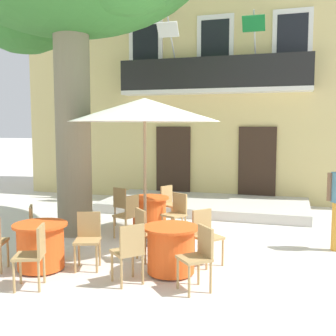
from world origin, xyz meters
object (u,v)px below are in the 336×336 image
Objects in this scene: cafe_chair_near_tree_2 at (170,202)px; cafe_table_front at (41,246)px; cafe_table_middle at (171,249)px; cafe_chair_front_1 at (38,227)px; cafe_chair_middle_0 at (146,231)px; cafe_chair_near_tree_3 at (123,204)px; cafe_table_near_tree at (149,213)px; cafe_chair_front_3 at (34,252)px; cafe_chair_near_tree_0 at (128,213)px; cafe_chair_near_tree_1 at (176,212)px; cafe_chair_middle_1 at (129,249)px; cafe_chair_front_0 at (88,236)px; cafe_chair_middle_3 at (206,233)px; cafe_umbrella at (145,111)px; cafe_chair_middle_2 at (199,254)px.

cafe_table_front is (-1.11, -3.55, -0.14)m from cafe_chair_near_tree_2.
cafe_table_middle is 0.95× the size of cafe_chair_front_1.
cafe_chair_front_1 is (-1.94, -0.32, 0.00)m from cafe_chair_middle_0.
cafe_chair_near_tree_3 is 2.53m from cafe_chair_front_1.
cafe_chair_front_1 is at bearing -170.58° from cafe_chair_middle_0.
cafe_table_near_tree is 3.55m from cafe_chair_front_3.
cafe_chair_near_tree_1 is (0.90, 0.44, 0.00)m from cafe_chair_near_tree_0.
cafe_chair_middle_1 is at bearing -20.09° from cafe_chair_front_1.
cafe_chair_front_3 is (0.22, -3.72, 0.00)m from cafe_chair_near_tree_3.
cafe_chair_near_tree_2 is 3.27m from cafe_chair_front_0.
cafe_chair_near_tree_2 is 2.84m from cafe_chair_middle_3.
cafe_chair_middle_1 is (0.05, -2.72, 0.00)m from cafe_chair_near_tree_1.
cafe_table_near_tree is at bearing 104.79° from cafe_umbrella.
cafe_chair_middle_0 is 1.00× the size of cafe_chair_front_1.
cafe_chair_near_tree_0 reaches higher than cafe_table_front.
cafe_chair_near_tree_0 is at bearing 72.96° from cafe_table_front.
cafe_chair_near_tree_1 and cafe_chair_front_1 have the same top height.
cafe_chair_near_tree_1 reaches higher than cafe_table_front.
cafe_chair_near_tree_2 and cafe_chair_middle_1 have the same top height.
cafe_chair_front_0 is (-0.86, -2.25, 0.00)m from cafe_chair_near_tree_1.
cafe_chair_near_tree_1 is 1.00× the size of cafe_chair_middle_3.
cafe_chair_front_3 is (-2.27, -0.60, 0.00)m from cafe_chair_middle_2.
cafe_chair_front_1 is at bearing -103.54° from cafe_chair_near_tree_3.
cafe_chair_front_1 is (-1.57, -2.96, 0.00)m from cafe_chair_near_tree_2.
cafe_chair_middle_2 is at bearing -58.69° from cafe_table_near_tree.
cafe_chair_front_0 is at bearing -111.01° from cafe_chair_near_tree_1.
cafe_chair_middle_3 is at bearing 23.19° from cafe_table_front.
cafe_chair_near_tree_2 reaches higher than cafe_table_middle.
cafe_chair_middle_0 is 1.00× the size of cafe_chair_front_0.
cafe_table_middle is at bearing -3.50° from cafe_chair_front_1.
cafe_umbrella is at bearing 128.16° from cafe_chair_middle_2.
cafe_chair_front_1 is (-0.59, -2.46, 0.00)m from cafe_chair_near_tree_3.
cafe_chair_middle_2 reaches higher than cafe_table_middle.
cafe_chair_front_3 is at bearing -98.13° from cafe_table_near_tree.
cafe_chair_near_tree_1 is 1.00× the size of cafe_chair_middle_0.
cafe_chair_near_tree_3 is (-0.52, 0.94, 0.00)m from cafe_chair_near_tree_0.
cafe_chair_near_tree_0 is 1.00× the size of cafe_chair_near_tree_3.
cafe_table_middle is 0.95× the size of cafe_chair_middle_1.
cafe_chair_near_tree_3 is at bearing 119.11° from cafe_chair_near_tree_0.
cafe_chair_near_tree_2 is at bearing 97.90° from cafe_chair_middle_0.
cafe_umbrella is at bearing 150.02° from cafe_chair_middle_3.
cafe_table_near_tree is 1.00× the size of cafe_table_middle.
cafe_table_near_tree is at bearing 116.66° from cafe_table_middle.
cafe_table_near_tree is 0.95× the size of cafe_chair_front_1.
cafe_chair_near_tree_0 reaches higher than cafe_table_middle.
cafe_chair_near_tree_1 and cafe_chair_front_0 have the same top height.
cafe_chair_near_tree_2 is (0.46, 1.44, 0.00)m from cafe_chair_near_tree_0.
cafe_umbrella is (0.43, 1.54, 2.08)m from cafe_chair_front_0.
cafe_chair_front_3 is (-0.76, -4.22, 0.00)m from cafe_chair_near_tree_2.
cafe_chair_front_0 is at bearing -105.42° from cafe_umbrella.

